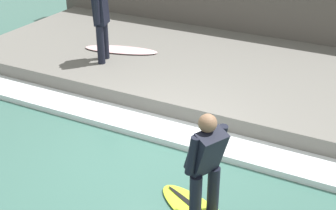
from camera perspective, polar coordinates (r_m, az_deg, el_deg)
The scene contains 7 objects.
ground_plane at distance 7.65m, azimuth -1.86°, elevation -6.29°, with size 28.00×28.00×0.00m, color #386056.
concrete_ledge at distance 10.23m, azimuth 7.25°, elevation 3.84°, with size 4.40×11.62×0.40m, color #66635E.
back_wall at distance 12.18m, azimuth 11.69°, elevation 11.19°, with size 0.50×12.20×1.93m, color #544F49.
wave_foam_crest at distance 8.18m, azimuth 0.71°, elevation -3.39°, with size 0.74×11.04×0.11m, color silver.
surfer_riding at distance 5.92m, azimuth 4.64°, elevation -6.95°, with size 0.53×0.54×1.52m.
surfer_waiting_near at distance 10.09m, azimuth -8.14°, elevation 10.30°, with size 0.54×0.36×1.66m.
surfboard_waiting_near at distance 10.90m, azimuth -5.76°, elevation 6.72°, with size 0.92×1.80×0.06m.
Camera 1 is at (-5.53, -3.16, 4.23)m, focal length 50.00 mm.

